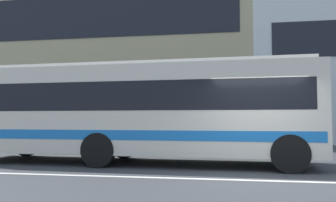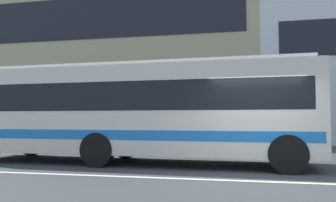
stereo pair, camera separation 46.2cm
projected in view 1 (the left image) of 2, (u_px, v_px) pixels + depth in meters
ground_plane at (265, 181)px, 7.60m from camera, size 160.00×160.00×0.00m
lane_centre_line at (265, 181)px, 7.60m from camera, size 60.00×0.16×0.01m
apartment_block_left at (120, 48)px, 24.95m from camera, size 18.38×8.80×13.27m
transit_bus at (134, 109)px, 10.84m from camera, size 11.26×3.02×3.09m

